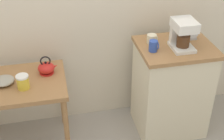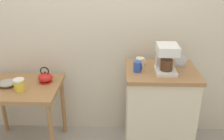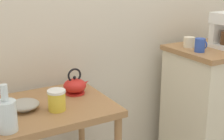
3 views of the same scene
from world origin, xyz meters
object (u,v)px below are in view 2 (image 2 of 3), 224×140
object	(u,v)px
canister_enamel	(19,85)
mug_blue	(138,67)
mug_small_cream	(140,62)
table_clock	(181,61)
teakettle	(45,77)
coffee_maker	(166,57)
bowl_stoneware	(7,83)

from	to	relation	value
canister_enamel	mug_blue	world-z (taller)	mug_blue
mug_small_cream	mug_blue	size ratio (longest dim) A/B	0.94
canister_enamel	table_clock	distance (m)	1.53
teakettle	coffee_maker	world-z (taller)	coffee_maker
coffee_maker	teakettle	bearing A→B (deg)	173.19
teakettle	mug_blue	bearing A→B (deg)	-9.29
teakettle	mug_small_cream	xyz separation A→B (m)	(0.93, 0.00, 0.18)
canister_enamel	mug_blue	distance (m)	1.11
bowl_stoneware	teakettle	size ratio (longest dim) A/B	0.97
bowl_stoneware	canister_enamel	bearing A→B (deg)	-30.95
mug_blue	bowl_stoneware	bearing A→B (deg)	177.51
teakettle	canister_enamel	size ratio (longest dim) A/B	1.48
coffee_maker	mug_blue	bearing A→B (deg)	-177.79
canister_enamel	coffee_maker	bearing A→B (deg)	2.14
mug_blue	teakettle	bearing A→B (deg)	170.71
mug_small_cream	mug_blue	world-z (taller)	mug_blue
canister_enamel	mug_blue	xyz separation A→B (m)	(1.09, 0.04, 0.18)
teakettle	mug_blue	world-z (taller)	mug_blue
bowl_stoneware	table_clock	size ratio (longest dim) A/B	1.44
teakettle	table_clock	bearing A→B (deg)	-0.39
coffee_maker	table_clock	size ratio (longest dim) A/B	2.20
coffee_maker	mug_small_cream	world-z (taller)	coffee_maker
teakettle	canister_enamel	world-z (taller)	teakettle
canister_enamel	coffee_maker	world-z (taller)	coffee_maker
mug_blue	table_clock	xyz separation A→B (m)	(0.41, 0.14, 0.00)
table_clock	canister_enamel	bearing A→B (deg)	-173.24
mug_small_cream	table_clock	bearing A→B (deg)	-1.39
teakettle	table_clock	xyz separation A→B (m)	(1.31, -0.01, 0.19)
mug_small_cream	table_clock	distance (m)	0.38
mug_blue	canister_enamel	bearing A→B (deg)	-177.88
coffee_maker	mug_blue	distance (m)	0.27
mug_small_cream	mug_blue	distance (m)	0.15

